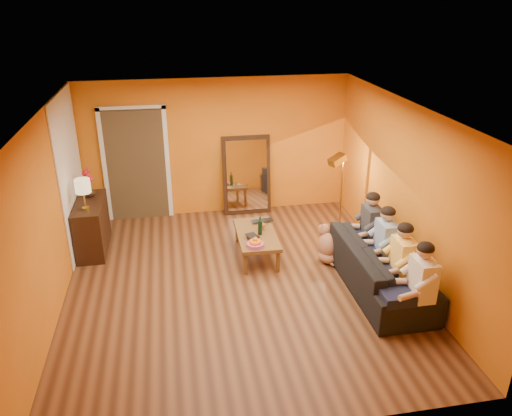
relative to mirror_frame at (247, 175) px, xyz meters
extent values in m
cube|color=brown|center=(-0.55, -2.63, -0.76)|extent=(5.00, 5.50, 0.00)
cube|color=white|center=(-0.55, -2.63, 1.84)|extent=(5.00, 5.50, 0.00)
cube|color=orange|center=(-0.55, 0.12, 0.54)|extent=(5.00, 0.00, 2.60)
cube|color=orange|center=(-3.05, -2.63, 0.54)|extent=(0.00, 5.50, 2.60)
cube|color=orange|center=(1.95, -2.63, 0.54)|extent=(0.00, 5.50, 2.60)
cube|color=white|center=(-3.04, -0.88, 0.54)|extent=(0.02, 1.90, 2.58)
cube|color=#3F2D19|center=(-2.05, 0.20, 0.29)|extent=(1.06, 0.30, 2.10)
cube|color=white|center=(-2.62, 0.08, 0.29)|extent=(0.08, 0.06, 2.20)
cube|color=white|center=(-1.48, 0.08, 0.29)|extent=(0.08, 0.06, 2.20)
cube|color=white|center=(-2.05, 0.08, 1.36)|extent=(1.22, 0.06, 0.08)
cube|color=black|center=(0.00, 0.00, 0.00)|extent=(0.92, 0.27, 1.51)
cube|color=white|center=(0.00, -0.04, 0.00)|extent=(0.78, 0.21, 1.35)
cube|color=black|center=(-2.79, -1.08, -0.34)|extent=(0.44, 1.18, 0.85)
imported|color=black|center=(1.45, -3.03, -0.42)|extent=(2.33, 0.91, 0.68)
cylinder|color=black|center=(-0.09, -1.88, -0.18)|extent=(0.07, 0.07, 0.31)
imported|color=#B27F3F|center=(-0.02, -1.71, -0.29)|extent=(0.11, 0.11, 0.10)
imported|color=black|center=(0.04, -1.48, -0.33)|extent=(0.39, 0.27, 0.03)
imported|color=black|center=(-0.32, -2.03, -0.33)|extent=(0.23, 0.29, 0.02)
imported|color=red|center=(-0.31, -2.02, -0.31)|extent=(0.19, 0.24, 0.02)
imported|color=black|center=(-0.32, -2.04, -0.29)|extent=(0.22, 0.25, 0.02)
imported|color=black|center=(-2.79, -0.83, 0.18)|extent=(0.18, 0.18, 0.19)
camera|label=1|loc=(-1.42, -8.93, 3.27)|focal=35.00mm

